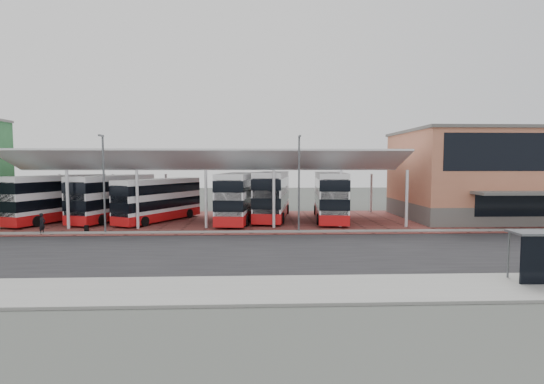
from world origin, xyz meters
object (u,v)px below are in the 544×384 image
object	(u,v)px
bus_0	(57,198)
bus_5	(330,196)
terminal	(491,174)
pedestrian	(42,224)
bus_3	(239,197)
bus_4	(272,195)
bus_2	(159,200)
bus_1	(114,198)

from	to	relation	value
bus_0	bus_5	world-z (taller)	bus_5
terminal	pedestrian	size ratio (longest dim) A/B	10.85
terminal	bus_3	bearing A→B (deg)	-178.14
bus_4	bus_5	bearing A→B (deg)	-2.55
bus_4	terminal	bearing A→B (deg)	6.33
terminal	bus_5	xyz separation A→B (m)	(-17.04, -0.41, -2.20)
bus_0	bus_2	distance (m)	10.15
bus_3	bus_5	size ratio (longest dim) A/B	0.99
bus_2	pedestrian	world-z (taller)	bus_2
bus_0	bus_2	world-z (taller)	bus_0
pedestrian	bus_2	bearing A→B (deg)	-40.17
terminal	bus_4	bearing A→B (deg)	178.30
bus_5	pedestrian	xyz separation A→B (m)	(-24.87, -7.51, -1.55)
bus_2	bus_3	bearing A→B (deg)	29.06
bus_1	bus_3	distance (m)	12.71
bus_1	bus_2	distance (m)	4.94
bus_1	bus_0	bearing A→B (deg)	-155.59
terminal	pedestrian	distance (m)	42.82
bus_1	pedestrian	xyz separation A→B (m)	(-2.90, -8.07, -1.40)
bus_2	bus_3	size ratio (longest dim) A/B	0.85
bus_5	bus_0	bearing A→B (deg)	-173.40
bus_4	pedestrian	distance (m)	20.94
terminal	bus_5	bearing A→B (deg)	-178.61
bus_2	bus_1	bearing A→B (deg)	-164.97
bus_2	bus_5	world-z (taller)	bus_5
bus_5	bus_3	bearing A→B (deg)	-170.89
bus_2	bus_5	distance (m)	17.18
terminal	bus_0	world-z (taller)	terminal
terminal	bus_4	world-z (taller)	terminal
bus_2	bus_4	world-z (taller)	bus_4
bus_2	pedestrian	distance (m)	10.45
bus_2	bus_5	size ratio (longest dim) A/B	0.85
bus_0	pedestrian	distance (m)	7.93
bus_1	bus_5	size ratio (longest dim) A/B	0.94
terminal	bus_1	world-z (taller)	terminal
bus_1	bus_5	bearing A→B (deg)	15.88
bus_1	pedestrian	size ratio (longest dim) A/B	6.64
terminal	bus_1	bearing A→B (deg)	179.78
bus_1	bus_2	bearing A→B (deg)	4.19
bus_0	pedestrian	world-z (taller)	bus_0
bus_1	bus_2	xyz separation A→B (m)	(4.81, -1.12, -0.16)
bus_0	terminal	bearing A→B (deg)	20.33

